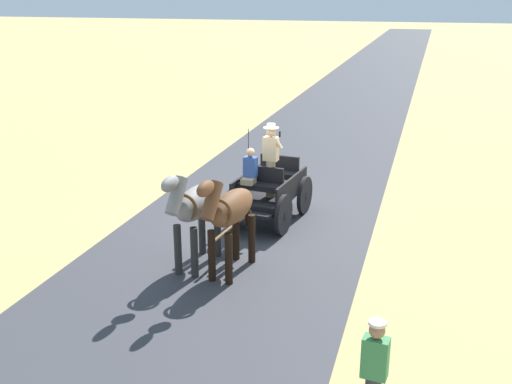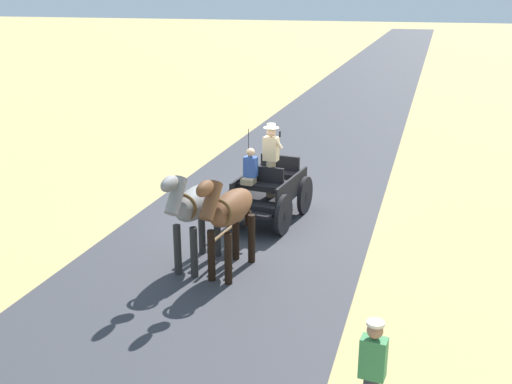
% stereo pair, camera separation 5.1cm
% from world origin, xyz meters
% --- Properties ---
extents(ground_plane, '(200.00, 200.00, 0.00)m').
position_xyz_m(ground_plane, '(0.00, 0.00, 0.00)').
color(ground_plane, tan).
extents(road_surface, '(5.89, 160.00, 0.01)m').
position_xyz_m(road_surface, '(0.00, 0.00, 0.00)').
color(road_surface, '#38383D').
rests_on(road_surface, ground).
extents(horse_drawn_carriage, '(1.68, 4.52, 2.50)m').
position_xyz_m(horse_drawn_carriage, '(-0.38, 0.14, 0.82)').
color(horse_drawn_carriage, black).
rests_on(horse_drawn_carriage, ground).
extents(horse_near_side, '(0.75, 2.15, 2.21)m').
position_xyz_m(horse_near_side, '(-0.42, 3.19, 1.32)').
color(horse_near_side, brown).
rests_on(horse_near_side, ground).
extents(horse_off_side, '(0.69, 2.14, 2.21)m').
position_xyz_m(horse_off_side, '(0.34, 3.11, 1.32)').
color(horse_off_side, gray).
rests_on(horse_off_side, ground).
extents(pedestrian_walking, '(0.34, 0.24, 1.65)m').
position_xyz_m(pedestrian_walking, '(-3.63, 7.16, 0.89)').
color(pedestrian_walking, '#2D2D33').
rests_on(pedestrian_walking, ground).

